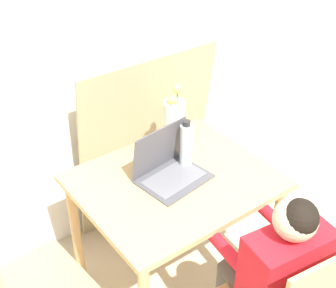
% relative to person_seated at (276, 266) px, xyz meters
% --- Properties ---
extents(wall_back, '(6.40, 0.05, 2.50)m').
position_rel_person_seated_xyz_m(wall_back, '(-0.21, 1.31, 0.61)').
color(wall_back, white).
rests_on(wall_back, ground_plane).
extents(dining_table, '(0.91, 0.75, 0.72)m').
position_rel_person_seated_xyz_m(dining_table, '(-0.05, 0.62, -0.03)').
color(dining_table, tan).
rests_on(dining_table, ground_plane).
extents(person_seated, '(0.40, 0.46, 1.03)m').
position_rel_person_seated_xyz_m(person_seated, '(0.00, 0.00, 0.00)').
color(person_seated, red).
rests_on(person_seated, ground_plane).
extents(laptop, '(0.35, 0.29, 0.25)m').
position_rel_person_seated_xyz_m(laptop, '(-0.06, 0.66, 0.14)').
color(laptop, '#4C4C51').
rests_on(laptop, dining_table).
extents(flower_vase, '(0.11, 0.11, 0.33)m').
position_rel_person_seated_xyz_m(flower_vase, '(0.14, 0.88, 0.22)').
color(flower_vase, silver).
rests_on(flower_vase, dining_table).
extents(water_bottle, '(0.06, 0.06, 0.25)m').
position_rel_person_seated_xyz_m(water_bottle, '(0.06, 0.68, 0.20)').
color(water_bottle, silver).
rests_on(water_bottle, dining_table).
extents(cardboard_panel, '(0.89, 0.17, 1.12)m').
position_rel_person_seated_xyz_m(cardboard_panel, '(0.16, 1.17, -0.08)').
color(cardboard_panel, tan).
rests_on(cardboard_panel, ground_plane).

